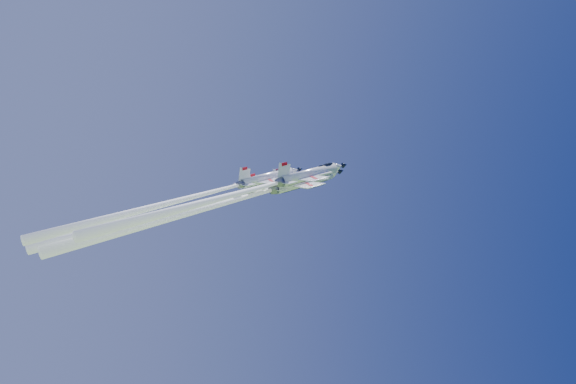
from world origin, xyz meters
name	(u,v)px	position (x,y,z in m)	size (l,w,h in m)	color
jet_lead	(223,203)	(-13.48, -1.47, 81.38)	(44.87, 16.97, 39.69)	white
jet_left	(195,205)	(-17.39, 2.99, 81.58)	(40.70, 16.01, 37.90)	white
jet_right	(237,194)	(-13.48, -8.05, 81.50)	(39.35, 14.87, 33.98)	white
jet_slot	(189,198)	(-20.33, -3.20, 81.14)	(38.29, 14.82, 34.93)	white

